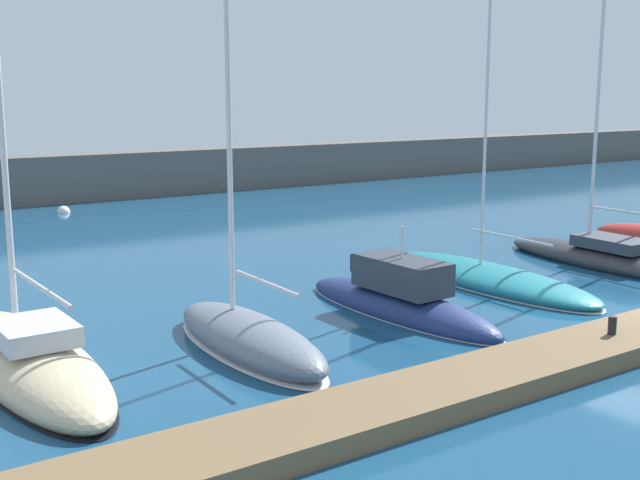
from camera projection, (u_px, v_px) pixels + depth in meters
The scene contains 9 objects.
ground_plane at pixel (629, 315), 22.33m from camera, with size 121.68×121.68×0.00m, color navy.
breakwater_seawall at pixel (155, 173), 48.34m from camera, with size 109.51×2.03×2.65m, color #5B5651.
sailboat_sand_second at pixel (29, 357), 17.64m from camera, with size 2.37×8.78×18.42m.
sailboat_slate_third at pixel (248, 336), 19.20m from camera, with size 2.11×6.48×12.56m.
motorboat_navy_fourth at pixel (399, 303), 22.49m from camera, with size 2.11×7.65×2.92m.
sailboat_teal_fifth at pixel (487, 277), 26.11m from camera, with size 3.06×9.25×14.22m.
sailboat_charcoal_sixth at pixel (607, 256), 28.66m from camera, with size 2.68×8.84×15.64m.
mooring_buoy_white at pixel (64, 212), 41.42m from camera, with size 0.67×0.67×0.67m, color white.
dock_bollard at pixel (612, 325), 19.03m from camera, with size 0.20×0.20×0.44m, color black.
Camera 1 is at (-19.43, -12.76, 6.11)m, focal length 44.97 mm.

